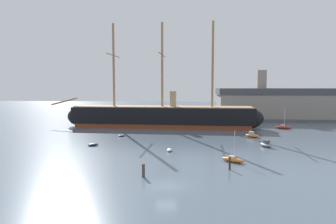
{
  "coord_description": "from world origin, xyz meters",
  "views": [
    {
      "loc": [
        2.47,
        -36.17,
        12.25
      ],
      "look_at": [
        -1.99,
        34.99,
        6.06
      ],
      "focal_mm": 32.4,
      "sensor_mm": 36.0,
      "label": 1
    }
  ],
  "objects_px": {
    "sailboat_foreground_right": "(233,159)",
    "dinghy_alongside_bow": "(122,136)",
    "dinghy_near_centre": "(169,150)",
    "dinghy_mid_left": "(93,145)",
    "mooring_piling_nearest": "(230,163)",
    "tall_ship": "(162,116)",
    "motorboat_alongside_stern": "(252,135)",
    "mooring_piling_left_pair": "(143,170)",
    "dinghy_distant_centre": "(183,122)",
    "sailboat_far_right": "(283,127)",
    "dockside_warehouse_right": "(288,104)",
    "motorboat_mid_right": "(266,144)"
  },
  "relations": [
    {
      "from": "dinghy_near_centre",
      "to": "mooring_piling_left_pair",
      "type": "height_order",
      "value": "mooring_piling_left_pair"
    },
    {
      "from": "motorboat_mid_right",
      "to": "dinghy_alongside_bow",
      "type": "height_order",
      "value": "motorboat_mid_right"
    },
    {
      "from": "tall_ship",
      "to": "sailboat_foreground_right",
      "type": "xyz_separation_m",
      "value": [
        14.67,
        -39.6,
        -2.88
      ]
    },
    {
      "from": "dinghy_distant_centre",
      "to": "mooring_piling_left_pair",
      "type": "distance_m",
      "value": 59.44
    },
    {
      "from": "dinghy_alongside_bow",
      "to": "motorboat_alongside_stern",
      "type": "bearing_deg",
      "value": 1.51
    },
    {
      "from": "dinghy_mid_left",
      "to": "mooring_piling_nearest",
      "type": "relative_size",
      "value": 1.27
    },
    {
      "from": "dockside_warehouse_right",
      "to": "dinghy_near_centre",
      "type": "bearing_deg",
      "value": -125.36
    },
    {
      "from": "sailboat_far_right",
      "to": "mooring_piling_nearest",
      "type": "xyz_separation_m",
      "value": [
        -21.16,
        -43.46,
        0.45
      ]
    },
    {
      "from": "sailboat_far_right",
      "to": "mooring_piling_left_pair",
      "type": "height_order",
      "value": "sailboat_far_right"
    },
    {
      "from": "mooring_piling_left_pair",
      "to": "dockside_warehouse_right",
      "type": "distance_m",
      "value": 84.33
    },
    {
      "from": "tall_ship",
      "to": "sailboat_far_right",
      "type": "xyz_separation_m",
      "value": [
        34.67,
        -0.7,
        -2.82
      ]
    },
    {
      "from": "dinghy_alongside_bow",
      "to": "mooring_piling_left_pair",
      "type": "height_order",
      "value": "mooring_piling_left_pair"
    },
    {
      "from": "tall_ship",
      "to": "dockside_warehouse_right",
      "type": "distance_m",
      "value": 50.21
    },
    {
      "from": "dinghy_near_centre",
      "to": "dinghy_alongside_bow",
      "type": "bearing_deg",
      "value": 128.37
    },
    {
      "from": "motorboat_mid_right",
      "to": "mooring_piling_nearest",
      "type": "distance_m",
      "value": 19.75
    },
    {
      "from": "sailboat_foreground_right",
      "to": "mooring_piling_nearest",
      "type": "relative_size",
      "value": 2.7
    },
    {
      "from": "motorboat_alongside_stern",
      "to": "dinghy_distant_centre",
      "type": "xyz_separation_m",
      "value": [
        -16.72,
        26.4,
        -0.16
      ]
    },
    {
      "from": "tall_ship",
      "to": "dinghy_mid_left",
      "type": "distance_m",
      "value": 30.71
    },
    {
      "from": "dinghy_distant_centre",
      "to": "mooring_piling_left_pair",
      "type": "height_order",
      "value": "mooring_piling_left_pair"
    },
    {
      "from": "mooring_piling_left_pair",
      "to": "dinghy_alongside_bow",
      "type": "bearing_deg",
      "value": 107.12
    },
    {
      "from": "sailboat_foreground_right",
      "to": "motorboat_alongside_stern",
      "type": "distance_m",
      "value": 25.34
    },
    {
      "from": "motorboat_alongside_stern",
      "to": "dockside_warehouse_right",
      "type": "bearing_deg",
      "value": 62.03
    },
    {
      "from": "dinghy_distant_centre",
      "to": "mooring_piling_nearest",
      "type": "xyz_separation_m",
      "value": [
        7.46,
        -54.97,
        0.61
      ]
    },
    {
      "from": "sailboat_foreground_right",
      "to": "motorboat_mid_right",
      "type": "bearing_deg",
      "value": 56.38
    },
    {
      "from": "tall_ship",
      "to": "mooring_piling_left_pair",
      "type": "relative_size",
      "value": 35.72
    },
    {
      "from": "tall_ship",
      "to": "motorboat_alongside_stern",
      "type": "height_order",
      "value": "tall_ship"
    },
    {
      "from": "motorboat_mid_right",
      "to": "mooring_piling_left_pair",
      "type": "bearing_deg",
      "value": -135.21
    },
    {
      "from": "tall_ship",
      "to": "sailboat_far_right",
      "type": "height_order",
      "value": "tall_ship"
    },
    {
      "from": "sailboat_far_right",
      "to": "dinghy_distant_centre",
      "type": "distance_m",
      "value": 30.85
    },
    {
      "from": "motorboat_alongside_stern",
      "to": "dockside_warehouse_right",
      "type": "xyz_separation_m",
      "value": [
        21.15,
        39.82,
        5.17
      ]
    },
    {
      "from": "sailboat_foreground_right",
      "to": "dinghy_alongside_bow",
      "type": "distance_m",
      "value": 32.75
    },
    {
      "from": "dinghy_alongside_bow",
      "to": "motorboat_alongside_stern",
      "type": "xyz_separation_m",
      "value": [
        31.23,
        0.82,
        0.27
      ]
    },
    {
      "from": "tall_ship",
      "to": "dockside_warehouse_right",
      "type": "height_order",
      "value": "tall_ship"
    },
    {
      "from": "motorboat_alongside_stern",
      "to": "sailboat_far_right",
      "type": "distance_m",
      "value": 19.06
    },
    {
      "from": "motorboat_mid_right",
      "to": "sailboat_far_right",
      "type": "distance_m",
      "value": 28.64
    },
    {
      "from": "motorboat_mid_right",
      "to": "dinghy_alongside_bow",
      "type": "distance_m",
      "value": 33.27
    },
    {
      "from": "tall_ship",
      "to": "sailboat_far_right",
      "type": "bearing_deg",
      "value": -1.16
    },
    {
      "from": "dinghy_alongside_bow",
      "to": "sailboat_far_right",
      "type": "bearing_deg",
      "value": 20.02
    },
    {
      "from": "sailboat_foreground_right",
      "to": "dinghy_mid_left",
      "type": "xyz_separation_m",
      "value": [
        -26.54,
        11.45,
        -0.16
      ]
    },
    {
      "from": "dinghy_mid_left",
      "to": "mooring_piling_nearest",
      "type": "bearing_deg",
      "value": -32.25
    },
    {
      "from": "dinghy_alongside_bow",
      "to": "dinghy_near_centre",
      "type": "bearing_deg",
      "value": -51.63
    },
    {
      "from": "tall_ship",
      "to": "dinghy_near_centre",
      "type": "xyz_separation_m",
      "value": [
        3.95,
        -32.09,
        -3.07
      ]
    },
    {
      "from": "dinghy_mid_left",
      "to": "mooring_piling_left_pair",
      "type": "relative_size",
      "value": 1.35
    },
    {
      "from": "tall_ship",
      "to": "motorboat_alongside_stern",
      "type": "xyz_separation_m",
      "value": [
        22.77,
        -15.59,
        -2.82
      ]
    },
    {
      "from": "sailboat_foreground_right",
      "to": "dinghy_near_centre",
      "type": "height_order",
      "value": "sailboat_foreground_right"
    },
    {
      "from": "sailboat_foreground_right",
      "to": "mooring_piling_left_pair",
      "type": "height_order",
      "value": "sailboat_foreground_right"
    },
    {
      "from": "tall_ship",
      "to": "dinghy_alongside_bow",
      "type": "distance_m",
      "value": 18.73
    },
    {
      "from": "mooring_piling_nearest",
      "to": "mooring_piling_left_pair",
      "type": "bearing_deg",
      "value": -160.48
    },
    {
      "from": "mooring_piling_left_pair",
      "to": "motorboat_mid_right",
      "type": "bearing_deg",
      "value": 44.79
    },
    {
      "from": "sailboat_foreground_right",
      "to": "dinghy_near_centre",
      "type": "xyz_separation_m",
      "value": [
        -10.72,
        7.51,
        -0.19
      ]
    }
  ]
}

